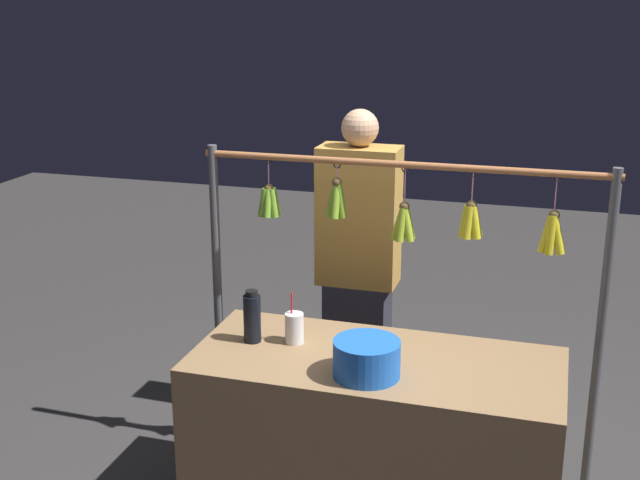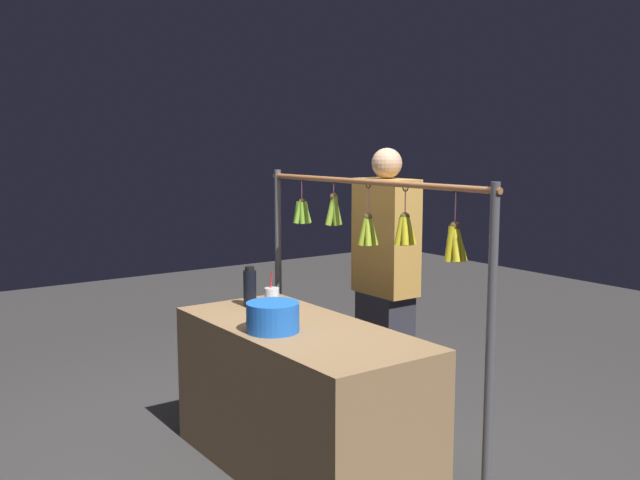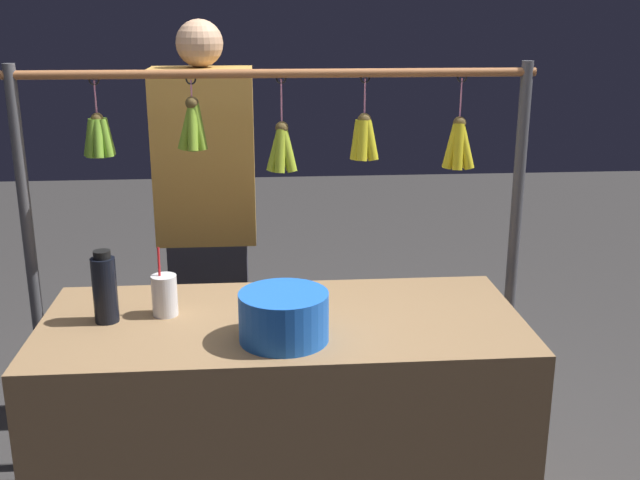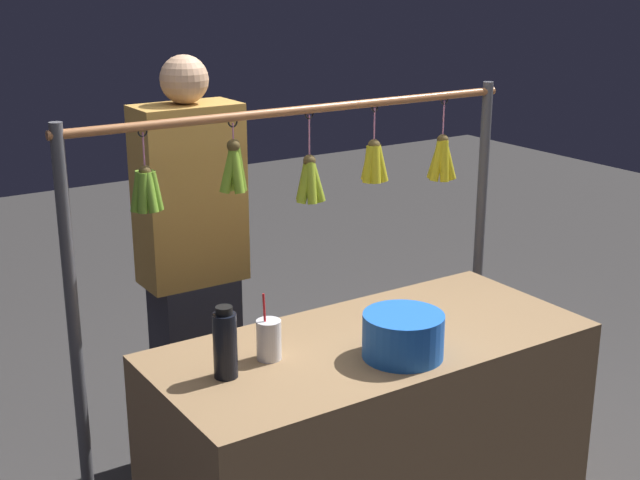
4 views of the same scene
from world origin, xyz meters
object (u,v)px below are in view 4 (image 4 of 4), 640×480
object	(u,v)px
blue_bucket	(404,335)
drink_cup	(269,340)
vendor_person	(193,272)
water_bottle	(225,344)

from	to	relation	value
blue_bucket	drink_cup	distance (m)	0.45
blue_bucket	drink_cup	bearing A→B (deg)	-30.87
blue_bucket	vendor_person	distance (m)	1.06
water_bottle	blue_bucket	world-z (taller)	water_bottle
water_bottle	blue_bucket	xyz separation A→B (m)	(-0.57, 0.19, -0.04)
drink_cup	vendor_person	distance (m)	0.79
blue_bucket	vendor_person	xyz separation A→B (m)	(0.29, -1.02, -0.02)
water_bottle	drink_cup	bearing A→B (deg)	-167.43
water_bottle	drink_cup	world-z (taller)	water_bottle
water_bottle	vendor_person	world-z (taller)	vendor_person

